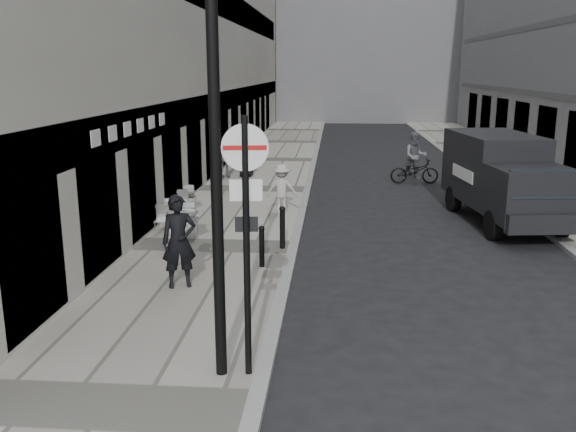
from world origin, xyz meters
name	(u,v)px	position (x,y,z in m)	size (l,w,h in m)	color
sidewalk	(254,190)	(-2.00, 18.00, 0.06)	(4.00, 60.00, 0.12)	#A8A498
far_sidewalk	(553,194)	(9.00, 18.00, 0.06)	(4.00, 60.00, 0.12)	#A8A498
walking_man	(179,242)	(-2.12, 7.31, 1.08)	(0.70, 0.46, 1.93)	black
sign_post	(246,214)	(-0.20, 3.73, 2.55)	(0.65, 0.14, 3.79)	black
lamppost	(215,134)	(-0.60, 3.70, 3.66)	(0.29, 0.29, 6.37)	black
bollard_near	(282,229)	(-0.26, 10.23, 0.62)	(0.13, 0.13, 1.01)	black
bollard_far	(262,248)	(-0.59, 8.72, 0.57)	(0.12, 0.12, 0.90)	black
panel_van	(502,174)	(5.98, 13.85, 1.47)	(2.71, 5.73, 2.60)	black
cyclist	(415,164)	(4.24, 20.15, 0.81)	(1.96, 0.78, 2.07)	black
pedestrian_a	(225,158)	(-3.48, 20.14, 0.94)	(0.97, 0.40, 1.65)	#5D5C62
pedestrian_b	(282,189)	(-0.60, 14.02, 0.90)	(1.00, 0.58, 1.55)	#B0ACA2
pedestrian_c	(246,157)	(-2.68, 20.53, 0.96)	(0.82, 0.53, 1.67)	black
cafe_table_near	(183,226)	(-2.80, 10.29, 0.64)	(0.80, 1.80, 1.03)	#B7B7B9
cafe_table_mid	(186,200)	(-3.60, 13.90, 0.53)	(0.62, 1.41, 0.80)	#B8B8BA
cafe_table_far	(167,216)	(-3.60, 11.69, 0.54)	(0.65, 1.46, 0.83)	silver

